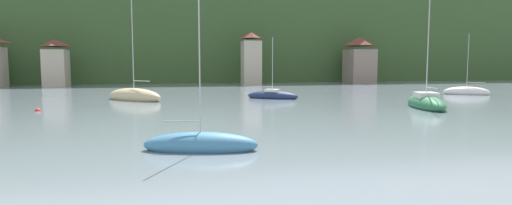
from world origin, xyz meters
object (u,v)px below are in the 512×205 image
object	(u,v)px
sailboat_far_11	(272,96)
mooring_buoy_mid	(38,111)
shore_building_westcentral	(56,64)
sailboat_far_7	(134,96)
shore_building_eastcentral	(360,61)
shore_building_central	(251,59)
sailboat_far_5	(466,92)
sailboat_mid_4	(201,145)
sailboat_far_1	(426,103)

from	to	relation	value
sailboat_far_11	mooring_buoy_mid	world-z (taller)	sailboat_far_11
shore_building_westcentral	sailboat_far_11	distance (m)	44.64
sailboat_far_7	sailboat_far_11	xyz separation A→B (m)	(14.88, -1.08, -0.11)
shore_building_eastcentral	mooring_buoy_mid	distance (m)	64.34
shore_building_central	shore_building_eastcentral	xyz separation A→B (m)	(23.02, 0.86, -0.25)
shore_building_central	sailboat_far_5	size ratio (longest dim) A/B	1.24
sailboat_far_7	shore_building_eastcentral	bearing A→B (deg)	-97.01
shore_building_westcentral	sailboat_far_7	bearing A→B (deg)	-64.76
sailboat_mid_4	sailboat_far_5	size ratio (longest dim) A/B	0.87
sailboat_far_1	sailboat_mid_4	bearing A→B (deg)	140.38
shore_building_eastcentral	mooring_buoy_mid	xyz separation A→B (m)	(-49.49, -40.85, -4.59)
shore_building_central	sailboat_far_5	xyz separation A→B (m)	(20.80, -32.16, -4.52)
shore_building_westcentral	sailboat_far_1	world-z (taller)	sailboat_far_1
shore_building_eastcentral	sailboat_far_1	xyz separation A→B (m)	(-17.21, -45.78, -4.18)
shore_building_eastcentral	sailboat_far_5	bearing A→B (deg)	-93.85
sailboat_far_1	sailboat_far_11	distance (m)	16.30
sailboat_mid_4	sailboat_far_1	bearing A→B (deg)	46.61
sailboat_far_5	mooring_buoy_mid	world-z (taller)	sailboat_far_5
sailboat_far_1	sailboat_far_11	world-z (taller)	sailboat_far_1
sailboat_mid_4	mooring_buoy_mid	distance (m)	21.56
sailboat_far_5	sailboat_far_11	xyz separation A→B (m)	(-25.43, -0.25, -0.02)
shore_building_central	sailboat_far_11	size ratio (longest dim) A/B	1.40
shore_building_westcentral	shore_building_eastcentral	bearing A→B (deg)	0.32
sailboat_far_7	sailboat_far_1	bearing A→B (deg)	-162.34
shore_building_central	mooring_buoy_mid	size ratio (longest dim) A/B	21.23
shore_building_westcentral	sailboat_far_11	bearing A→B (deg)	-47.77
shore_building_eastcentral	sailboat_far_7	size ratio (longest dim) A/B	0.84
sailboat_mid_4	sailboat_far_11	size ratio (longest dim) A/B	0.98
sailboat_far_1	sailboat_mid_4	distance (m)	24.64
sailboat_mid_4	sailboat_far_5	distance (m)	44.22
sailboat_far_1	sailboat_far_7	distance (m)	28.74
sailboat_far_7	sailboat_far_11	bearing A→B (deg)	-138.26
sailboat_far_5	shore_building_central	bearing A→B (deg)	-23.43
shore_building_central	sailboat_far_7	distance (m)	37.18
shore_building_central	mooring_buoy_mid	world-z (taller)	shore_building_central
sailboat_mid_4	sailboat_far_5	bearing A→B (deg)	50.06
shore_building_eastcentral	sailboat_far_11	distance (m)	43.48
sailboat_far_1	sailboat_far_7	world-z (taller)	sailboat_far_7
shore_building_eastcentral	sailboat_mid_4	bearing A→B (deg)	-122.73
sailboat_far_7	mooring_buoy_mid	size ratio (longest dim) A/B	24.06
sailboat_far_11	sailboat_far_5	bearing A→B (deg)	35.55
shore_building_eastcentral	sailboat_far_5	size ratio (longest dim) A/B	1.17
sailboat_mid_4	mooring_buoy_mid	size ratio (longest dim) A/B	14.88
shore_building_eastcentral	sailboat_far_1	bearing A→B (deg)	-110.60
shore_building_central	sailboat_far_7	bearing A→B (deg)	-121.91
sailboat_far_1	sailboat_far_7	bearing A→B (deg)	79.54
sailboat_far_1	mooring_buoy_mid	world-z (taller)	sailboat_far_1
sailboat_far_7	mooring_buoy_mid	bearing A→B (deg)	97.10
sailboat_far_1	sailboat_far_7	xyz separation A→B (m)	(-25.33, 13.59, 0.00)
sailboat_mid_4	shore_building_central	bearing A→B (deg)	89.58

